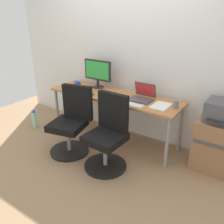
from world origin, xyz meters
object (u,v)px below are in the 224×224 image
at_px(printer, 223,111).
at_px(water_bottle_on_floor, 35,120).
at_px(desktop_monitor, 98,72).
at_px(open_laptop, 142,96).
at_px(side_cabinet, 217,145).
at_px(coffee_mug, 77,84).
at_px(office_chair_left, 71,123).
at_px(office_chair_right, 108,135).

xyz_separation_m(printer, water_bottle_on_floor, (-2.78, -0.54, -0.62)).
height_order(desktop_monitor, open_laptop, desktop_monitor).
xyz_separation_m(side_cabinet, coffee_mug, (-2.15, -0.11, 0.44)).
distance_m(side_cabinet, desktop_monitor, 1.97).
bearing_deg(coffee_mug, water_bottle_on_floor, -146.10).
height_order(office_chair_left, printer, office_chair_left).
bearing_deg(side_cabinet, desktop_monitor, 178.59).
distance_m(desktop_monitor, coffee_mug, 0.39).
bearing_deg(water_bottle_on_floor, desktop_monitor, 32.48).
xyz_separation_m(office_chair_left, water_bottle_on_floor, (-1.03, 0.17, -0.28)).
bearing_deg(office_chair_right, desktop_monitor, 133.70).
relative_size(printer, coffee_mug, 4.35).
relative_size(office_chair_right, desktop_monitor, 1.96).
relative_size(side_cabinet, open_laptop, 2.10).
relative_size(office_chair_left, water_bottle_on_floor, 3.03).
distance_m(office_chair_right, printer, 1.39).
height_order(printer, coffee_mug, printer).
bearing_deg(office_chair_right, coffee_mug, 149.57).
xyz_separation_m(printer, desktop_monitor, (-1.86, 0.05, 0.20)).
bearing_deg(desktop_monitor, office_chair_right, -46.30).
relative_size(office_chair_left, side_cabinet, 1.44).
height_order(water_bottle_on_floor, desktop_monitor, desktop_monitor).
xyz_separation_m(side_cabinet, desktop_monitor, (-1.86, 0.05, 0.65)).
relative_size(office_chair_right, coffee_mug, 10.22).
bearing_deg(office_chair_left, office_chair_right, 0.15).
bearing_deg(office_chair_right, open_laptop, 80.15).
bearing_deg(office_chair_right, office_chair_left, -179.85).
relative_size(office_chair_left, coffee_mug, 10.22).
bearing_deg(printer, desktop_monitor, 178.56).
xyz_separation_m(water_bottle_on_floor, coffee_mug, (0.63, 0.42, 0.62)).
bearing_deg(coffee_mug, printer, 3.04).
bearing_deg(desktop_monitor, water_bottle_on_floor, -147.52).
bearing_deg(open_laptop, office_chair_left, -137.63).
bearing_deg(desktop_monitor, open_laptop, -6.40).
bearing_deg(side_cabinet, printer, -90.00).
bearing_deg(side_cabinet, coffee_mug, -176.94).
height_order(office_chair_left, open_laptop, open_laptop).
bearing_deg(printer, side_cabinet, 90.00).
relative_size(water_bottle_on_floor, open_laptop, 1.00).
relative_size(printer, open_laptop, 1.29).
bearing_deg(office_chair_left, water_bottle_on_floor, 170.60).
distance_m(office_chair_left, office_chair_right, 0.61).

